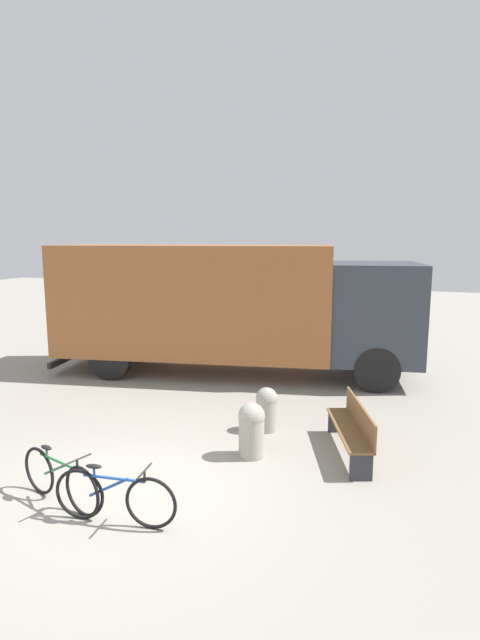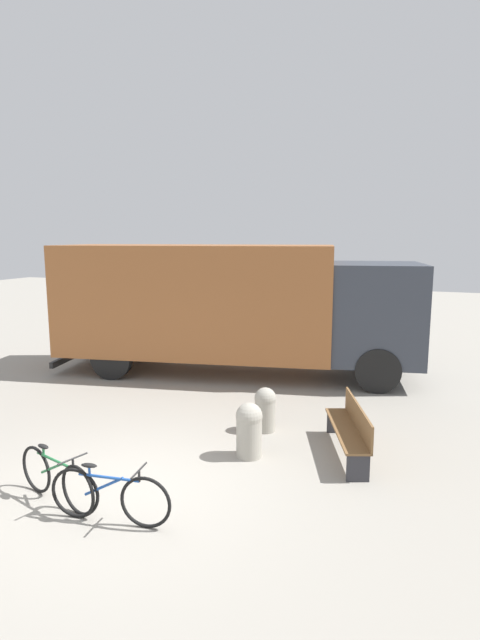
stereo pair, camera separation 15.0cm
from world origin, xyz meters
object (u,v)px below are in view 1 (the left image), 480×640
(bollard_near_bench, at_px, (252,428))
(delivery_truck, at_px, (229,303))
(park_bench, at_px, (353,426))
(bicycle_middle, at_px, (114,497))
(bicycle_near, at_px, (59,479))
(bollard_far_bench, at_px, (267,408))

(bollard_near_bench, bearing_deg, delivery_truck, 115.04)
(park_bench, relative_size, bollard_near_bench, 2.18)
(delivery_truck, relative_size, bicycle_middle, 5.85)
(bicycle_near, bearing_deg, bollard_far_bench, 78.01)
(delivery_truck, distance_m, bollard_far_bench, 4.38)
(bicycle_near, bearing_deg, bollard_near_bench, 65.89)
(park_bench, relative_size, bicycle_middle, 1.21)
(delivery_truck, bearing_deg, bicycle_middle, -91.19)
(bicycle_middle, bearing_deg, park_bench, 43.69)
(delivery_truck, distance_m, bicycle_middle, 7.44)
(bollard_near_bench, relative_size, bollard_far_bench, 1.10)
(bicycle_middle, bearing_deg, bollard_near_bench, 60.87)
(bollard_far_bench, bearing_deg, bicycle_near, -118.39)
(bicycle_middle, height_order, bollard_far_bench, bollard_far_bench)
(bicycle_middle, bearing_deg, bollard_far_bench, 68.98)
(bicycle_middle, distance_m, bollard_near_bench, 2.65)
(park_bench, bearing_deg, bicycle_near, 110.58)
(bicycle_middle, height_order, bollard_near_bench, bollard_near_bench)
(bicycle_near, xyz_separation_m, bollard_far_bench, (1.87, 3.47, 0.08))
(bicycle_near, height_order, bicycle_middle, same)
(bollard_near_bench, bearing_deg, bollard_far_bench, 94.64)
(bollard_far_bench, bearing_deg, delivery_truck, 120.68)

